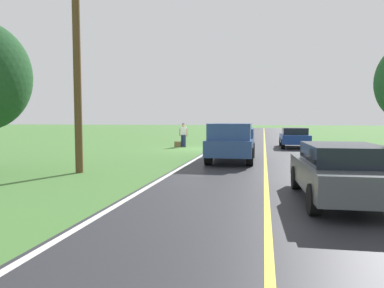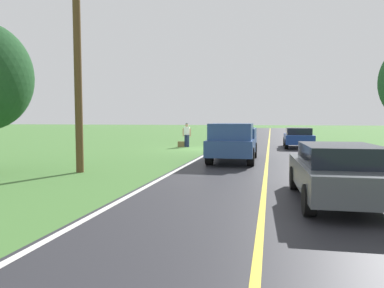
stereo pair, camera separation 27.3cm
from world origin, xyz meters
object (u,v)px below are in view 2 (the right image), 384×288
pickup_truck_passing (233,141)px  sedan_mid_oncoming (338,171)px  hitchhiker_walking (187,133)px  utility_pole_roadside (78,59)px  sedan_near_oncoming (298,137)px  suitcase_carried (181,144)px

pickup_truck_passing → sedan_mid_oncoming: 8.34m
hitchhiker_walking → utility_pole_roadside: 13.24m
pickup_truck_passing → sedan_near_oncoming: size_ratio=1.23×
sedan_mid_oncoming → suitcase_carried: bearing=-63.1°
utility_pole_roadside → sedan_mid_oncoming: bearing=160.8°
pickup_truck_passing → utility_pole_roadside: utility_pole_roadside is taller
suitcase_carried → sedan_mid_oncoming: sedan_mid_oncoming is taller
utility_pole_roadside → sedan_near_oncoming: bearing=-122.9°
hitchhiker_walking → utility_pole_roadside: size_ratio=0.21×
suitcase_carried → sedan_near_oncoming: sedan_near_oncoming is taller
hitchhiker_walking → sedan_near_oncoming: 7.91m
sedan_near_oncoming → hitchhiker_walking: bearing=7.4°
pickup_truck_passing → sedan_near_oncoming: 9.85m
hitchhiker_walking → sedan_mid_oncoming: bearing=115.5°
hitchhiker_walking → sedan_mid_oncoming: size_ratio=0.39×
utility_pole_roadside → suitcase_carried: bearing=-93.0°
hitchhiker_walking → sedan_mid_oncoming: (-7.54, 15.79, -0.23)m
sedan_mid_oncoming → sedan_near_oncoming: (-0.30, -16.80, 0.00)m
pickup_truck_passing → utility_pole_roadside: (5.31, 4.65, 3.29)m
pickup_truck_passing → sedan_mid_oncoming: bearing=113.5°
hitchhiker_walking → utility_pole_roadside: (1.09, 12.79, 3.28)m
suitcase_carried → utility_pole_roadside: (0.67, 12.70, 4.05)m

